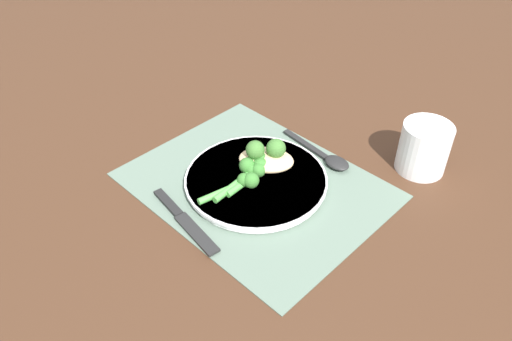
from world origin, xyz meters
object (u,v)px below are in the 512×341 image
Objects in this scene: broccoli_stalk_right at (248,171)px; water_glass at (424,148)px; broccoli_stalk_front at (242,183)px; plate at (256,180)px; chicken_fillet at (266,160)px; knife at (183,219)px; broccoli_stalk_left at (258,166)px; spoon at (330,159)px.

broccoli_stalk_right is 0.30m from water_glass.
plate is at bearing 105.47° from broccoli_stalk_front.
chicken_fillet is at bearing 83.19° from broccoli_stalk_right.
knife is at bearing -90.03° from broccoli_stalk_front.
broccoli_stalk_front is at bearing 57.91° from water_glass.
chicken_fillet is 1.09× the size of broccoli_stalk_left.
plate is at bearing -62.99° from broccoli_stalk_left.
water_glass reaches higher than knife.
broccoli_stalk_front is (-0.01, 0.03, -0.00)m from broccoli_stalk_right.
broccoli_stalk_right is 1.06× the size of broccoli_stalk_front.
plate is at bearing 53.86° from water_glass.
broccoli_stalk_right is (0.00, 0.02, -0.00)m from broccoli_stalk_left.
broccoli_stalk_front is at bearing -9.58° from spoon.
knife is (0.01, 0.13, -0.02)m from broccoli_stalk_right.
broccoli_stalk_left reaches higher than broccoli_stalk_right.
broccoli_stalk_right is at bearing 126.96° from broccoli_stalk_front.
knife is at bearing -97.26° from broccoli_stalk_left.
plate is 0.15m from spoon.
plate is 0.04m from broccoli_stalk_front.
broccoli_stalk_left reaches higher than knife.
chicken_fillet is 0.12m from spoon.
spoon is (-0.07, -0.28, 0.00)m from knife.
broccoli_stalk_right is at bearing 88.27° from chicken_fillet.
plate is at bearing 105.57° from chicken_fillet.
chicken_fillet is (0.01, -0.03, 0.02)m from plate.
chicken_fillet is 0.27m from water_glass.
water_glass is (-0.19, -0.38, 0.04)m from knife.
water_glass is (-0.18, -0.22, 0.01)m from broccoli_stalk_left.
plate is 2.70× the size of water_glass.
water_glass is (-0.17, -0.27, 0.02)m from broccoli_stalk_front.
broccoli_stalk_front is at bearing 176.31° from knife.
broccoli_stalk_right reaches higher than broccoli_stalk_front.
chicken_fillet is 0.18m from knife.
chicken_fillet is 0.72× the size of spoon.
broccoli_stalk_left is 0.97× the size of broccoli_stalk_right.
water_glass is (-0.18, -0.24, 0.02)m from broccoli_stalk_right.
chicken_fillet reaches higher than spoon.
broccoli_stalk_front is (-0.01, 0.07, -0.00)m from chicken_fillet.
water_glass is at bearing 47.89° from broccoli_stalk_right.
spoon is (-0.06, -0.10, -0.02)m from chicken_fillet.
spoon is (-0.05, -0.14, -0.00)m from plate.
spoon is 0.16m from water_glass.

